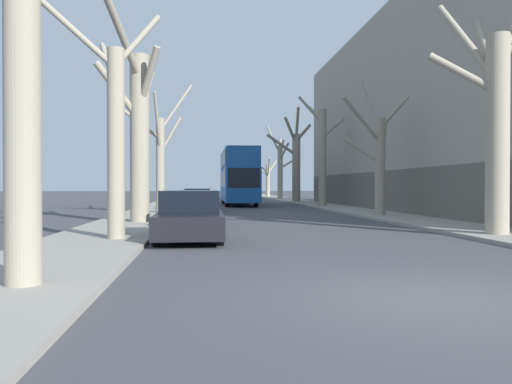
% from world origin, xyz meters
% --- Properties ---
extents(ground_plane, '(300.00, 300.00, 0.00)m').
position_xyz_m(ground_plane, '(0.00, 0.00, 0.00)').
color(ground_plane, '#424247').
extents(sidewalk_left, '(3.01, 120.00, 0.12)m').
position_xyz_m(sidewalk_left, '(-6.09, 50.00, 0.06)').
color(sidewalk_left, gray).
rests_on(sidewalk_left, ground).
extents(sidewalk_right, '(3.01, 120.00, 0.12)m').
position_xyz_m(sidewalk_right, '(6.09, 50.00, 0.06)').
color(sidewalk_right, gray).
rests_on(sidewalk_right, ground).
extents(building_facade_right, '(10.08, 35.18, 12.34)m').
position_xyz_m(building_facade_right, '(12.58, 23.71, 6.16)').
color(building_facade_right, '#9E9384').
rests_on(building_facade_right, ground).
extents(street_tree_left_0, '(4.12, 3.62, 9.47)m').
position_xyz_m(street_tree_left_0, '(-5.69, 0.99, 4.15)').
color(street_tree_left_0, gray).
rests_on(street_tree_left_0, ground).
extents(street_tree_left_1, '(4.04, 3.15, 7.31)m').
position_xyz_m(street_tree_left_1, '(-5.60, 7.52, 3.20)').
color(street_tree_left_1, gray).
rests_on(street_tree_left_1, ground).
extents(street_tree_left_2, '(2.73, 4.37, 8.21)m').
position_xyz_m(street_tree_left_2, '(-5.71, 13.91, 3.86)').
color(street_tree_left_2, gray).
rests_on(street_tree_left_2, ground).
extents(street_tree_left_3, '(4.19, 2.59, 7.38)m').
position_xyz_m(street_tree_left_3, '(-5.49, 21.38, 3.20)').
color(street_tree_left_3, gray).
rests_on(street_tree_left_3, ground).
extents(street_tree_right_0, '(4.60, 2.71, 7.77)m').
position_xyz_m(street_tree_right_0, '(5.70, 7.71, 3.73)').
color(street_tree_right_0, gray).
rests_on(street_tree_right_0, ground).
extents(street_tree_right_1, '(3.53, 2.99, 7.17)m').
position_xyz_m(street_tree_right_1, '(5.54, 17.50, 3.01)').
color(street_tree_right_1, gray).
rests_on(street_tree_right_1, ground).
extents(street_tree_right_2, '(3.12, 2.82, 8.23)m').
position_xyz_m(street_tree_right_2, '(5.52, 29.30, 3.91)').
color(street_tree_right_2, gray).
rests_on(street_tree_right_2, ground).
extents(street_tree_right_3, '(4.12, 1.84, 8.86)m').
position_xyz_m(street_tree_right_3, '(5.51, 39.86, 3.81)').
color(street_tree_right_3, gray).
rests_on(street_tree_right_3, ground).
extents(street_tree_right_4, '(3.43, 3.63, 8.34)m').
position_xyz_m(street_tree_right_4, '(5.60, 49.86, 3.65)').
color(street_tree_right_4, gray).
rests_on(street_tree_right_4, ground).
extents(street_tree_right_5, '(3.90, 4.47, 5.36)m').
position_xyz_m(street_tree_right_5, '(5.65, 61.80, 2.72)').
color(street_tree_right_5, gray).
rests_on(street_tree_right_5, ground).
extents(double_decker_bus, '(2.57, 11.84, 4.44)m').
position_xyz_m(double_decker_bus, '(-0.28, 34.51, 2.52)').
color(double_decker_bus, '#19519E').
rests_on(double_decker_bus, ground).
extents(parked_car_0, '(1.86, 3.96, 1.43)m').
position_xyz_m(parked_car_0, '(-3.50, 7.79, 0.67)').
color(parked_car_0, black).
rests_on(parked_car_0, ground).
extents(parked_car_1, '(1.82, 4.56, 1.35)m').
position_xyz_m(parked_car_1, '(-3.50, 13.12, 0.65)').
color(parked_car_1, '#4C5156').
rests_on(parked_car_1, ground).
extents(parked_car_2, '(1.70, 4.18, 1.36)m').
position_xyz_m(parked_car_2, '(-3.50, 18.51, 0.65)').
color(parked_car_2, navy).
rests_on(parked_car_2, ground).
extents(parked_car_3, '(1.72, 4.35, 1.40)m').
position_xyz_m(parked_car_3, '(-3.50, 24.18, 0.67)').
color(parked_car_3, olive).
rests_on(parked_car_3, ground).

